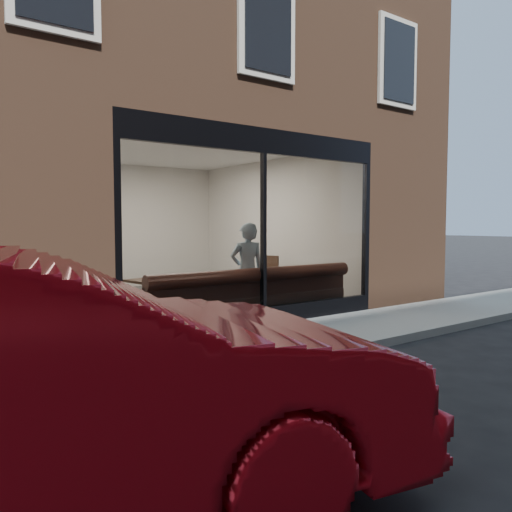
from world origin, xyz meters
TOP-DOWN VIEW (x-y plane):
  - ground at (0.00, 0.00)m, footprint 120.00×120.00m
  - sidewalk_near at (0.00, 1.00)m, footprint 40.00×2.00m
  - kerb_near at (0.00, -0.05)m, footprint 40.00×0.10m
  - host_building_pier_right at (3.75, 8.00)m, footprint 2.50×12.00m
  - host_building_backfill at (0.00, 11.00)m, footprint 5.00×6.00m
  - cafe_floor at (0.00, 5.00)m, footprint 6.00×6.00m
  - cafe_ceiling at (0.00, 5.00)m, footprint 6.00×6.00m
  - cafe_wall_back at (0.00, 7.99)m, footprint 5.00×0.00m
  - cafe_wall_left at (-2.49, 5.00)m, footprint 0.00×6.00m
  - cafe_wall_right at (2.49, 5.00)m, footprint 0.00×6.00m
  - storefront_kick at (0.00, 2.05)m, footprint 5.00×0.10m
  - storefront_header at (0.00, 2.05)m, footprint 5.00×0.10m
  - storefront_mullion at (0.00, 2.05)m, footprint 0.06×0.10m
  - storefront_glass at (0.00, 2.02)m, footprint 4.80×0.00m
  - banquette at (0.00, 2.45)m, footprint 4.00×0.55m
  - person at (0.10, 2.66)m, footprint 0.70×0.55m
  - cafe_table_left at (-1.50, 3.13)m, footprint 0.76×0.76m
  - cafe_table_right at (0.77, 3.44)m, footprint 0.74×0.74m
  - cafe_chair_left at (-1.84, 4.39)m, footprint 0.53×0.53m
  - cafe_chair_right at (1.83, 4.40)m, footprint 0.54×0.54m
  - wall_poster at (-2.45, 3.98)m, footprint 0.02×0.62m

SIDE VIEW (x-z plane):
  - ground at x=0.00m, z-range 0.00..0.00m
  - sidewalk_near at x=0.00m, z-range 0.00..0.01m
  - cafe_floor at x=0.00m, z-range 0.02..0.02m
  - kerb_near at x=0.00m, z-range 0.00..0.12m
  - storefront_kick at x=0.00m, z-range 0.00..0.30m
  - banquette at x=0.00m, z-range 0.00..0.45m
  - cafe_chair_left at x=-1.84m, z-range 0.22..0.26m
  - cafe_chair_right at x=1.83m, z-range 0.22..0.26m
  - cafe_table_left at x=-1.50m, z-range 0.72..0.76m
  - cafe_table_right at x=0.77m, z-range 0.72..0.76m
  - person at x=0.10m, z-range 0.00..1.69m
  - storefront_mullion at x=0.00m, z-range 0.30..2.80m
  - storefront_glass at x=0.00m, z-range -0.85..3.95m
  - cafe_wall_back at x=0.00m, z-range -0.90..4.10m
  - cafe_wall_left at x=-2.49m, z-range -1.40..4.60m
  - cafe_wall_right at x=2.49m, z-range -1.40..4.60m
  - host_building_pier_right at x=3.75m, z-range 0.00..3.20m
  - host_building_backfill at x=0.00m, z-range 0.00..3.20m
  - wall_poster at x=-2.45m, z-range 1.24..2.07m
  - storefront_header at x=0.00m, z-range 2.80..3.20m
  - cafe_ceiling at x=0.00m, z-range 3.19..3.19m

